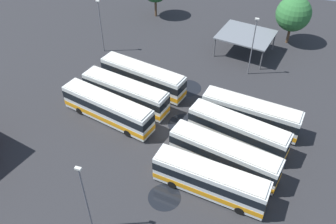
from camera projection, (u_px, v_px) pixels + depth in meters
name	position (u px, v px, depth m)	size (l,w,h in m)	color
ground_plane	(171.00, 132.00, 44.79)	(96.52, 96.52, 0.00)	#28282B
bus_row0_slot0	(250.00, 114.00, 44.50)	(12.44, 4.24, 3.63)	silver
bus_row0_slot1	(238.00, 131.00, 42.15)	(12.33, 5.32, 3.63)	silver
bus_row0_slot2	(224.00, 155.00, 39.22)	(12.70, 5.08, 3.63)	silver
bus_row0_slot3	(210.00, 180.00, 36.62)	(12.22, 4.06, 3.63)	silver
bus_row1_slot0	(143.00, 77.00, 50.50)	(13.12, 5.34, 3.63)	silver
bus_row1_slot1	(125.00, 93.00, 47.72)	(12.68, 5.06, 3.63)	silver
bus_row1_slot2	(107.00, 108.00, 45.32)	(13.10, 5.53, 3.63)	silver
maintenance_shelter	(246.00, 35.00, 56.86)	(9.50, 8.61, 3.47)	slate
lamp_post_by_building	(85.00, 197.00, 31.64)	(0.56, 0.28, 8.69)	slate
lamp_post_mid_lot	(253.00, 45.00, 51.21)	(0.56, 0.28, 9.12)	slate
lamp_post_near_entrance	(101.00, 24.00, 56.38)	(0.56, 0.28, 8.78)	slate
tree_north_edge	(294.00, 14.00, 58.22)	(5.71, 5.71, 8.13)	brown
puddle_between_rows	(184.00, 124.00, 45.82)	(4.09, 4.09, 0.01)	black
puddle_back_corner	(187.00, 88.00, 51.73)	(4.09, 4.09, 0.01)	black
puddle_centre_drain	(165.00, 197.00, 37.32)	(3.48, 3.48, 0.01)	black
puddle_front_lane	(261.00, 112.00, 47.62)	(3.43, 3.43, 0.01)	black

